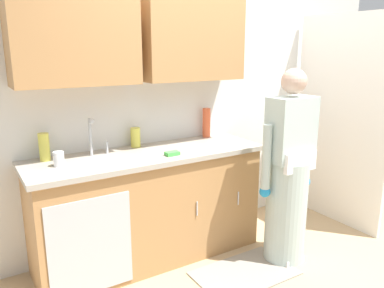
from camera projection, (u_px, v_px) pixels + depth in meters
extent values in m
plane|color=tan|center=(251.00, 276.00, 3.07)|extent=(9.00, 9.00, 0.00)
cube|color=silver|center=(184.00, 94.00, 3.61)|extent=(4.80, 0.10, 2.70)
cube|color=#B27F4C|center=(74.00, 37.00, 2.78)|extent=(0.91, 0.34, 0.70)
cube|color=#B27F4C|center=(191.00, 39.00, 3.28)|extent=(0.91, 0.34, 0.70)
cube|color=silver|center=(340.00, 121.00, 3.88)|extent=(0.04, 1.10, 2.10)
cube|color=#B27F4C|center=(149.00, 208.00, 3.26)|extent=(1.90, 0.60, 0.90)
cube|color=#B7BABF|center=(91.00, 247.00, 2.71)|extent=(0.60, 0.01, 0.72)
cylinder|color=silver|center=(197.00, 209.00, 3.14)|extent=(0.01, 0.01, 0.12)
cylinder|color=silver|center=(238.00, 198.00, 3.35)|extent=(0.01, 0.01, 0.12)
cube|color=#A8A093|center=(148.00, 155.00, 3.14)|extent=(1.96, 0.66, 0.04)
cube|color=#B7BABF|center=(103.00, 162.00, 2.95)|extent=(0.50, 0.36, 0.03)
cylinder|color=#B7BABF|center=(90.00, 137.00, 3.01)|extent=(0.02, 0.02, 0.30)
sphere|color=#B7BABF|center=(92.00, 121.00, 2.93)|extent=(0.04, 0.04, 0.04)
cylinder|color=#B7BABF|center=(107.00, 147.00, 3.10)|extent=(0.02, 0.02, 0.10)
cube|color=white|center=(285.00, 255.00, 3.31)|extent=(0.20, 0.26, 0.06)
cylinder|color=#B2C6C1|center=(286.00, 211.00, 3.23)|extent=(0.34, 0.34, 0.88)
cube|color=#B2C6C1|center=(291.00, 129.00, 3.06)|extent=(0.38, 0.22, 0.52)
sphere|color=#C8A38D|center=(294.00, 81.00, 2.97)|extent=(0.20, 0.20, 0.20)
cube|color=white|center=(300.00, 162.00, 3.02)|extent=(0.32, 0.04, 0.16)
cylinder|color=#B2C6C1|center=(266.00, 159.00, 3.01)|extent=(0.07, 0.07, 0.55)
sphere|color=#1E8CCC|center=(265.00, 192.00, 3.08)|extent=(0.09, 0.09, 0.09)
cylinder|color=#B2C6C1|center=(307.00, 151.00, 3.25)|extent=(0.07, 0.07, 0.55)
sphere|color=#1E8CCC|center=(305.00, 182.00, 3.32)|extent=(0.09, 0.09, 0.09)
cube|color=gray|center=(245.00, 273.00, 3.10)|extent=(0.80, 0.50, 0.01)
cylinder|color=#D8D14C|center=(136.00, 137.00, 3.30)|extent=(0.08, 0.08, 0.17)
cylinder|color=#D8D14C|center=(44.00, 147.00, 2.89)|extent=(0.08, 0.08, 0.21)
cylinder|color=#E05933|center=(206.00, 123.00, 3.67)|extent=(0.07, 0.07, 0.28)
cylinder|color=white|center=(59.00, 159.00, 2.76)|extent=(0.08, 0.08, 0.11)
cube|color=silver|center=(238.00, 142.00, 3.49)|extent=(0.22, 0.15, 0.01)
cube|color=#4CBF4C|center=(172.00, 153.00, 3.06)|extent=(0.11, 0.07, 0.03)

